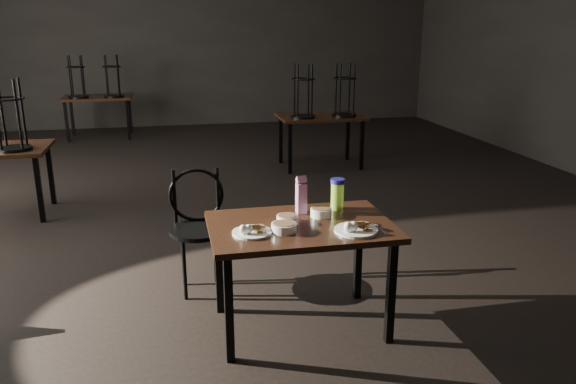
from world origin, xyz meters
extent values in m
plane|color=black|center=(0.00, 0.00, 0.00)|extent=(12.00, 12.00, 0.00)
cube|color=black|center=(0.00, 6.00, 1.60)|extent=(10.00, 0.04, 3.20)
cube|color=black|center=(0.34, -2.29, 0.73)|extent=(1.20, 0.80, 0.04)
cube|color=black|center=(-0.18, -2.61, 0.35)|extent=(0.05, 0.05, 0.71)
cube|color=black|center=(0.86, -2.61, 0.35)|extent=(0.05, 0.05, 0.71)
cube|color=black|center=(-0.18, -1.97, 0.35)|extent=(0.05, 0.05, 0.71)
cube|color=black|center=(0.86, -1.97, 0.35)|extent=(0.05, 0.05, 0.71)
cylinder|color=white|center=(0.00, -2.39, 0.76)|extent=(0.25, 0.25, 0.02)
cube|color=olive|center=(0.01, -2.35, 0.81)|extent=(0.09, 0.09, 0.04)
cube|color=olive|center=(0.04, -2.35, 0.81)|extent=(0.10, 0.10, 0.03)
ellipsoid|color=white|center=(-0.06, -2.43, 0.80)|extent=(0.05, 0.05, 0.06)
ellipsoid|color=white|center=(-0.02, -2.43, 0.80)|extent=(0.05, 0.05, 0.06)
cylinder|color=white|center=(0.65, -2.50, 0.76)|extent=(0.28, 0.28, 0.02)
cube|color=olive|center=(0.65, -2.45, 0.82)|extent=(0.10, 0.10, 0.05)
cube|color=olive|center=(0.69, -2.45, 0.82)|extent=(0.12, 0.12, 0.03)
ellipsoid|color=white|center=(0.58, -2.53, 0.80)|extent=(0.05, 0.05, 0.07)
ellipsoid|color=white|center=(0.62, -2.53, 0.80)|extent=(0.05, 0.05, 0.07)
cylinder|color=white|center=(0.25, -2.26, 0.78)|extent=(0.14, 0.14, 0.06)
cylinder|color=brown|center=(0.25, -2.26, 0.80)|extent=(0.12, 0.12, 0.01)
cylinder|color=white|center=(0.51, -2.17, 0.78)|extent=(0.14, 0.14, 0.06)
cylinder|color=brown|center=(0.51, -2.17, 0.80)|extent=(0.12, 0.12, 0.01)
cylinder|color=white|center=(0.20, -2.40, 0.78)|extent=(0.16, 0.16, 0.05)
cylinder|color=brown|center=(0.20, -2.40, 0.80)|extent=(0.14, 0.14, 0.01)
cube|color=#941B71|center=(0.39, -2.07, 0.86)|extent=(0.07, 0.07, 0.21)
cube|color=#941B71|center=(0.39, -2.07, 0.98)|extent=(0.07, 0.07, 0.07)
cylinder|color=#B0F046|center=(0.66, -2.04, 0.85)|extent=(0.11, 0.11, 0.19)
cylinder|color=navy|center=(0.66, -2.04, 0.96)|extent=(0.13, 0.13, 0.03)
ellipsoid|color=silver|center=(0.81, -2.41, 0.75)|extent=(0.05, 0.06, 0.01)
cube|color=silver|center=(0.81, -2.51, 0.75)|extent=(0.03, 0.12, 0.00)
cylinder|color=black|center=(-0.29, -1.60, 0.50)|extent=(0.45, 0.45, 0.03)
torus|color=black|center=(-0.29, -1.41, 0.72)|extent=(0.43, 0.03, 0.43)
cylinder|color=black|center=(-0.17, -1.47, 0.25)|extent=(0.03, 0.03, 0.50)
cylinder|color=black|center=(-0.42, -1.47, 0.25)|extent=(0.03, 0.03, 0.50)
cylinder|color=black|center=(-0.42, -1.72, 0.25)|extent=(0.03, 0.03, 0.50)
cylinder|color=black|center=(-0.17, -1.72, 0.25)|extent=(0.03, 0.03, 0.50)
cube|color=black|center=(-1.82, 0.35, 0.35)|extent=(0.05, 0.05, 0.71)
cube|color=black|center=(-1.82, 0.99, 0.35)|extent=(0.05, 0.05, 0.71)
cylinder|color=black|center=(-2.04, 0.52, 0.77)|extent=(0.34, 0.34, 0.03)
torus|color=black|center=(-2.04, 0.52, 1.27)|extent=(0.32, 0.32, 0.02)
cylinder|color=black|center=(-1.94, 0.62, 1.13)|extent=(0.03, 0.03, 0.70)
cylinder|color=black|center=(-2.14, 0.62, 1.13)|extent=(0.03, 0.03, 0.70)
cylinder|color=black|center=(-1.94, 0.42, 1.13)|extent=(0.03, 0.03, 0.70)
cube|color=black|center=(1.67, 2.06, 0.73)|extent=(1.20, 0.80, 0.04)
cube|color=black|center=(1.15, 1.74, 0.35)|extent=(0.05, 0.05, 0.71)
cube|color=black|center=(2.19, 1.74, 0.35)|extent=(0.05, 0.05, 0.71)
cube|color=black|center=(1.15, 2.38, 0.35)|extent=(0.05, 0.05, 0.71)
cube|color=black|center=(2.19, 2.38, 0.35)|extent=(0.05, 0.05, 0.71)
cylinder|color=black|center=(1.37, 1.91, 0.77)|extent=(0.34, 0.34, 0.03)
torus|color=black|center=(1.37, 1.91, 1.27)|extent=(0.32, 0.32, 0.02)
cylinder|color=black|center=(1.47, 2.01, 1.13)|extent=(0.03, 0.03, 0.70)
cylinder|color=black|center=(1.27, 2.01, 1.13)|extent=(0.03, 0.03, 0.70)
cylinder|color=black|center=(1.27, 1.81, 1.13)|extent=(0.03, 0.03, 0.70)
cylinder|color=black|center=(1.47, 1.81, 1.13)|extent=(0.03, 0.03, 0.70)
cylinder|color=black|center=(1.97, 1.91, 0.77)|extent=(0.34, 0.34, 0.03)
torus|color=black|center=(1.97, 1.91, 1.27)|extent=(0.32, 0.32, 0.02)
cylinder|color=black|center=(2.07, 2.01, 1.13)|extent=(0.03, 0.03, 0.70)
cylinder|color=black|center=(1.87, 2.01, 1.13)|extent=(0.03, 0.03, 0.70)
cylinder|color=black|center=(1.87, 1.81, 1.13)|extent=(0.03, 0.03, 0.70)
cylinder|color=black|center=(2.07, 1.81, 1.13)|extent=(0.03, 0.03, 0.70)
cube|color=black|center=(-1.68, 5.00, 0.73)|extent=(1.20, 0.80, 0.04)
cube|color=black|center=(-2.20, 4.68, 0.35)|extent=(0.05, 0.05, 0.71)
cube|color=black|center=(-1.16, 4.68, 0.35)|extent=(0.05, 0.05, 0.71)
cube|color=black|center=(-2.20, 5.32, 0.35)|extent=(0.05, 0.05, 0.71)
cube|color=black|center=(-1.16, 5.32, 0.35)|extent=(0.05, 0.05, 0.71)
cylinder|color=black|center=(-1.98, 4.85, 0.77)|extent=(0.34, 0.34, 0.03)
torus|color=black|center=(-1.98, 4.85, 1.27)|extent=(0.32, 0.32, 0.02)
cylinder|color=black|center=(-1.88, 4.95, 1.13)|extent=(0.03, 0.03, 0.70)
cylinder|color=black|center=(-2.08, 4.95, 1.13)|extent=(0.03, 0.03, 0.70)
cylinder|color=black|center=(-2.08, 4.75, 1.13)|extent=(0.03, 0.03, 0.70)
cylinder|color=black|center=(-1.88, 4.75, 1.13)|extent=(0.03, 0.03, 0.70)
cylinder|color=black|center=(-1.38, 4.85, 0.77)|extent=(0.34, 0.34, 0.03)
torus|color=black|center=(-1.38, 4.85, 1.27)|extent=(0.32, 0.32, 0.02)
cylinder|color=black|center=(-1.28, 4.95, 1.13)|extent=(0.03, 0.03, 0.70)
cylinder|color=black|center=(-1.48, 4.95, 1.13)|extent=(0.03, 0.03, 0.70)
cylinder|color=black|center=(-1.48, 4.75, 1.13)|extent=(0.03, 0.03, 0.70)
cylinder|color=black|center=(-1.28, 4.75, 1.13)|extent=(0.03, 0.03, 0.70)
camera|label=1|loc=(-0.47, -5.65, 2.01)|focal=35.00mm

